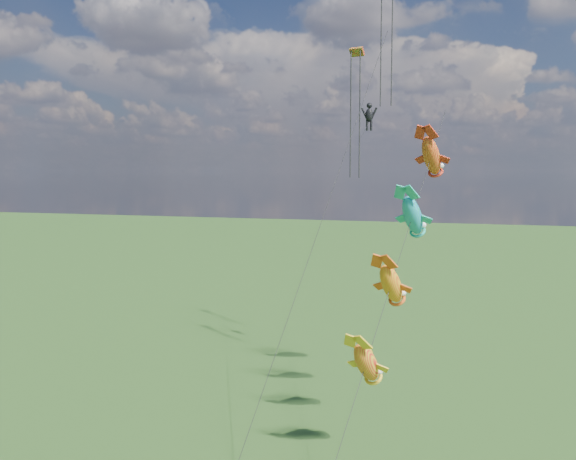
% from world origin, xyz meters
% --- Properties ---
extents(fish_windsock_rig, '(3.68, 15.63, 17.14)m').
position_xyz_m(fish_windsock_rig, '(19.16, 11.48, 9.63)').
color(fish_windsock_rig, brown).
rests_on(fish_windsock_rig, ground).
extents(parafoil_rig, '(4.58, 17.20, 26.58)m').
position_xyz_m(parafoil_rig, '(15.77, 19.26, 18.12)').
color(parafoil_rig, brown).
rests_on(parafoil_rig, ground).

